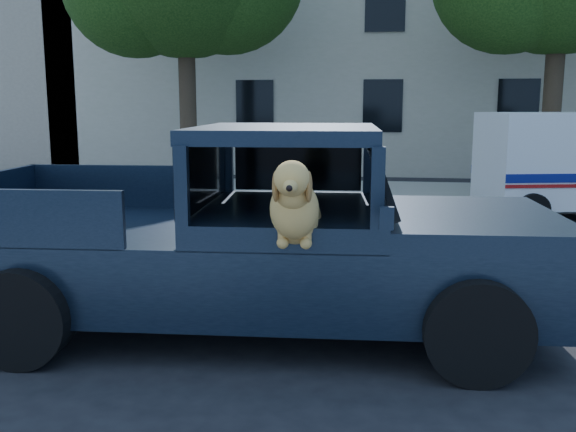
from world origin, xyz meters
name	(u,v)px	position (x,y,z in m)	size (l,w,h in m)	color
ground	(288,314)	(0.00, 0.00, 0.00)	(120.00, 120.00, 0.00)	black
far_sidewalk	(340,193)	(0.00, 9.20, 0.07)	(60.00, 4.00, 0.15)	gray
lane_stripes	(444,250)	(2.00, 3.40, 0.01)	(21.60, 0.14, 0.01)	silver
building_main	(443,37)	(3.00, 16.50, 4.50)	(26.00, 6.00, 9.00)	beige
pickup_truck	(250,263)	(-0.31, -0.53, 0.70)	(5.89, 3.06, 2.07)	black
mail_truck	(576,173)	(4.84, 6.75, 0.92)	(4.13, 2.66, 2.10)	silver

